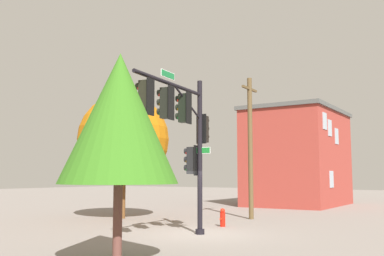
# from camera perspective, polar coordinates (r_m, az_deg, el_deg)

# --- Properties ---
(ground_plane) EXTENTS (120.00, 120.00, 0.00)m
(ground_plane) POSITION_cam_1_polar(r_m,az_deg,el_deg) (18.11, 1.03, -13.49)
(ground_plane) COLOR gray
(signal_pole_assembly) EXTENTS (5.40, 1.34, 6.20)m
(signal_pole_assembly) POSITION_cam_1_polar(r_m,az_deg,el_deg) (16.95, -1.14, 0.11)
(signal_pole_assembly) COLOR black
(signal_pole_assembly) RESTS_ON ground_plane
(utility_pole) EXTENTS (1.80, 0.26, 7.68)m
(utility_pole) POSITION_cam_1_polar(r_m,az_deg,el_deg) (24.34, 7.50, -2.12)
(utility_pole) COLOR brown
(utility_pole) RESTS_ON ground_plane
(fire_hydrant) EXTENTS (0.33, 0.24, 0.83)m
(fire_hydrant) POSITION_cam_1_polar(r_m,az_deg,el_deg) (20.71, 3.95, -11.40)
(fire_hydrant) COLOR red
(fire_hydrant) RESTS_ON ground_plane
(tree_mid) EXTENTS (3.18, 3.18, 5.64)m
(tree_mid) POSITION_cam_1_polar(r_m,az_deg,el_deg) (12.05, -9.31, 1.30)
(tree_mid) COLOR brown
(tree_mid) RESTS_ON ground_plane
(tree_far) EXTENTS (5.02, 5.02, 6.81)m
(tree_far) POSITION_cam_1_polar(r_m,az_deg,el_deg) (24.80, -8.77, -1.49)
(tree_far) COLOR brown
(tree_far) RESTS_ON ground_plane
(brick_building) EXTENTS (9.31, 6.44, 7.51)m
(brick_building) POSITION_cam_1_polar(r_m,az_deg,el_deg) (36.23, 13.44, -3.66)
(brick_building) COLOR #9B372E
(brick_building) RESTS_ON ground_plane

